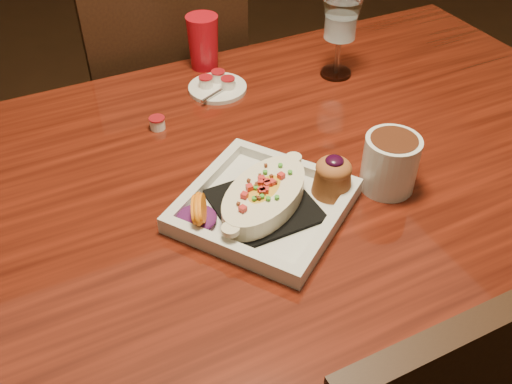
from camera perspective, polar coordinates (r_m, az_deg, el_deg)
name	(u,v)px	position (r m, az deg, el deg)	size (l,w,h in m)	color
table	(267,207)	(1.09, 1.09, -1.49)	(1.50, 0.90, 0.75)	maroon
chair_far	(165,112)	(1.65, -9.09, 7.95)	(0.42, 0.42, 0.93)	black
plate	(272,198)	(0.93, 1.58, -0.63)	(0.34, 0.34, 0.08)	silver
coffee_mug	(391,160)	(0.99, 13.38, 3.11)	(0.13, 0.09, 0.10)	silver
goblet	(341,24)	(1.27, 8.46, 16.33)	(0.08, 0.08, 0.17)	silver
saucer	(217,86)	(1.25, -3.88, 10.52)	(0.13, 0.13, 0.09)	silver
creamer_loose	(157,123)	(1.14, -9.84, 6.82)	(0.03, 0.03, 0.02)	white
red_tumbler	(203,42)	(1.33, -5.31, 14.70)	(0.07, 0.07, 0.12)	#B50C19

